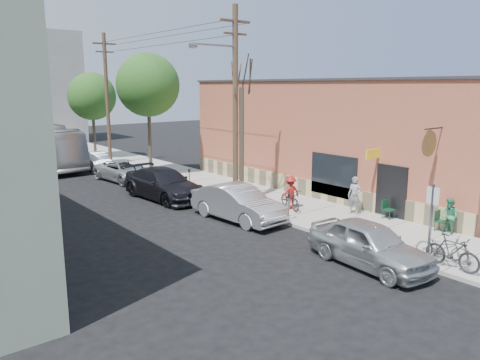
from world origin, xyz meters
TOP-DOWN VIEW (x-y plane):
  - ground at (0.00, 0.00)m, footprint 120.00×120.00m
  - sidewalk at (4.25, 11.00)m, footprint 4.50×58.00m
  - cafe_building at (8.99, 4.99)m, footprint 6.60×20.20m
  - sign_post at (2.35, -5.27)m, footprint 0.07×0.45m
  - parking_meter_near at (2.25, 1.53)m, footprint 0.14×0.14m
  - parking_meter_far at (2.25, 9.89)m, footprint 0.14×0.14m
  - utility_pole_near at (2.39, 5.71)m, footprint 3.57×0.28m
  - utility_pole_far at (2.45, 21.72)m, footprint 1.80×0.28m
  - tree_bare at (2.80, 5.64)m, footprint 0.24×0.24m
  - tree_leafy_mid at (2.80, 15.69)m, footprint 4.25×4.25m
  - tree_leafy_far at (2.80, 25.65)m, footprint 3.98×3.98m
  - patio_chair_a at (6.07, -1.18)m, footprint 0.53×0.53m
  - patio_chair_b at (6.14, -3.71)m, footprint 0.52×0.52m
  - patron_grey at (5.51, 0.36)m, footprint 0.59×0.75m
  - patron_green at (6.03, -4.09)m, footprint 0.80×0.90m
  - cyclist at (3.77, 2.96)m, footprint 1.15×0.74m
  - cyclist_bike at (3.77, 2.96)m, footprint 1.28×2.07m
  - parked_bike_a at (2.46, -6.06)m, footprint 0.59×1.94m
  - parked_bike_b at (2.96, -5.44)m, footprint 1.05×1.89m
  - car_0 at (0.80, -3.93)m, footprint 2.29×4.87m
  - car_1 at (0.76, 3.42)m, footprint 2.09×5.14m
  - car_2 at (0.22, 9.36)m, footprint 2.79×5.99m
  - car_3 at (0.68, 15.29)m, footprint 2.79×5.22m
  - car_4 at (0.80, 20.37)m, footprint 1.80×4.24m
  - bus at (-2.20, 24.67)m, footprint 3.74×12.25m

SIDE VIEW (x-z plane):
  - ground at x=0.00m, z-range 0.00..0.00m
  - sidewalk at x=4.25m, z-range 0.00..0.15m
  - patio_chair_a at x=6.07m, z-range 0.15..1.03m
  - patio_chair_b at x=6.14m, z-range 0.15..1.03m
  - parked_bike_b at x=2.96m, z-range 0.15..1.09m
  - cyclist_bike at x=3.77m, z-range 0.15..1.18m
  - car_4 at x=0.80m, z-range 0.00..1.36m
  - car_3 at x=0.68m, z-range 0.00..1.40m
  - parked_bike_a at x=2.46m, z-range 0.15..1.31m
  - car_0 at x=0.80m, z-range 0.00..1.61m
  - car_1 at x=0.76m, z-range 0.00..1.66m
  - car_2 at x=0.22m, z-range 0.00..1.69m
  - patron_green at x=6.03m, z-range 0.15..1.67m
  - parking_meter_near at x=2.25m, z-range 0.36..1.60m
  - parking_meter_far at x=2.25m, z-range 0.36..1.60m
  - cyclist at x=3.77m, z-range 0.15..1.83m
  - patron_grey at x=5.51m, z-range 0.15..1.97m
  - bus at x=-2.20m, z-range 0.00..3.36m
  - sign_post at x=2.35m, z-range 0.43..3.23m
  - tree_bare at x=2.80m, z-range 0.15..6.15m
  - cafe_building at x=8.99m, z-range 0.00..6.61m
  - utility_pole_far at x=2.45m, z-range 0.34..10.34m
  - tree_leafy_far at x=2.80m, z-range 1.75..8.95m
  - utility_pole_near at x=2.39m, z-range 0.41..10.41m
  - tree_leafy_mid at x=2.80m, z-range 2.14..10.39m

